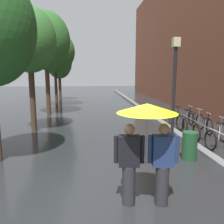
# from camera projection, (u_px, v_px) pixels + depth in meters

# --- Properties ---
(ground_plane) EXTENTS (80.00, 80.00, 0.00)m
(ground_plane) POSITION_uv_depth(u_px,v_px,m) (113.00, 196.00, 4.91)
(ground_plane) COLOR #26282B
(kerb_strip) EXTENTS (0.30, 36.00, 0.12)m
(kerb_strip) POSITION_uv_depth(u_px,v_px,m) (146.00, 112.00, 15.02)
(kerb_strip) COLOR slate
(kerb_strip) RESTS_ON ground
(street_tree_1) EXTENTS (2.24, 2.24, 5.30)m
(street_tree_1) POSITION_uv_depth(u_px,v_px,m) (29.00, 40.00, 9.63)
(street_tree_1) COLOR #473323
(street_tree_1) RESTS_ON ground
(street_tree_2) EXTENTS (2.86, 2.86, 6.14)m
(street_tree_2) POSITION_uv_depth(u_px,v_px,m) (46.00, 41.00, 13.63)
(street_tree_2) COLOR #473323
(street_tree_2) RESTS_ON ground
(street_tree_3) EXTENTS (3.00, 3.00, 5.66)m
(street_tree_3) POSITION_uv_depth(u_px,v_px,m) (55.00, 52.00, 17.23)
(street_tree_3) COLOR #473323
(street_tree_3) RESTS_ON ground
(street_tree_4) EXTENTS (2.33, 2.33, 4.97)m
(street_tree_4) POSITION_uv_depth(u_px,v_px,m) (59.00, 63.00, 21.09)
(street_tree_4) COLOR #473323
(street_tree_4) RESTS_ON ground
(parked_bicycle_0) EXTENTS (1.12, 0.77, 0.96)m
(parked_bicycle_0) POSITION_uv_depth(u_px,v_px,m) (224.00, 139.00, 7.79)
(parked_bicycle_0) COLOR black
(parked_bicycle_0) RESTS_ON ground
(parked_bicycle_1) EXTENTS (1.11, 0.75, 0.96)m
(parked_bicycle_1) POSITION_uv_depth(u_px,v_px,m) (210.00, 132.00, 8.66)
(parked_bicycle_1) COLOR black
(parked_bicycle_1) RESTS_ON ground
(parked_bicycle_2) EXTENTS (1.16, 0.83, 0.96)m
(parked_bicycle_2) POSITION_uv_depth(u_px,v_px,m) (197.00, 126.00, 9.58)
(parked_bicycle_2) COLOR black
(parked_bicycle_2) RESTS_ON ground
(parked_bicycle_3) EXTENTS (1.16, 0.84, 0.96)m
(parked_bicycle_3) POSITION_uv_depth(u_px,v_px,m) (190.00, 122.00, 10.51)
(parked_bicycle_3) COLOR black
(parked_bicycle_3) RESTS_ON ground
(parked_bicycle_4) EXTENTS (1.08, 0.70, 0.96)m
(parked_bicycle_4) POSITION_uv_depth(u_px,v_px,m) (181.00, 118.00, 11.41)
(parked_bicycle_4) COLOR black
(parked_bicycle_4) RESTS_ON ground
(couple_under_umbrella) EXTENTS (1.23, 1.15, 2.02)m
(couple_under_umbrella) POSITION_uv_depth(u_px,v_px,m) (146.00, 138.00, 4.39)
(couple_under_umbrella) COLOR #2D2D33
(couple_under_umbrella) RESTS_ON ground
(street_lamp_post) EXTENTS (0.24, 0.24, 3.79)m
(street_lamp_post) POSITION_uv_depth(u_px,v_px,m) (174.00, 82.00, 8.33)
(street_lamp_post) COLOR black
(street_lamp_post) RESTS_ON ground
(litter_bin) EXTENTS (0.44, 0.44, 0.85)m
(litter_bin) POSITION_uv_depth(u_px,v_px,m) (190.00, 146.00, 6.88)
(litter_bin) COLOR #1E4C28
(litter_bin) RESTS_ON ground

